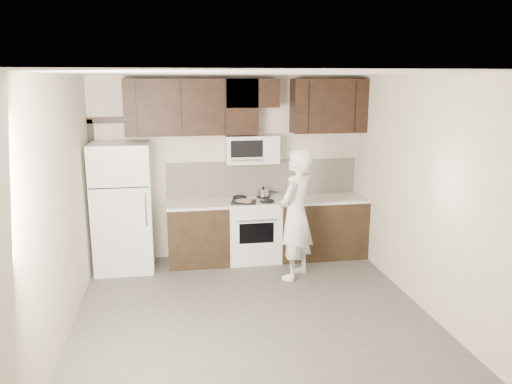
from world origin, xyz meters
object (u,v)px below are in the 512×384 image
object	(u,v)px
microwave	(252,149)
person	(296,215)
stove	(253,230)
refrigerator	(123,207)

from	to	relation	value
microwave	person	size ratio (longest dim) A/B	0.43
stove	person	world-z (taller)	person
microwave	person	xyz separation A→B (m)	(0.45, -0.90, -0.77)
stove	person	size ratio (longest dim) A/B	0.53
person	stove	bearing A→B (deg)	-110.05
stove	refrigerator	distance (m)	1.90
stove	microwave	world-z (taller)	microwave
stove	refrigerator	world-z (taller)	refrigerator
microwave	refrigerator	size ratio (longest dim) A/B	0.42
microwave	person	bearing A→B (deg)	-63.70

